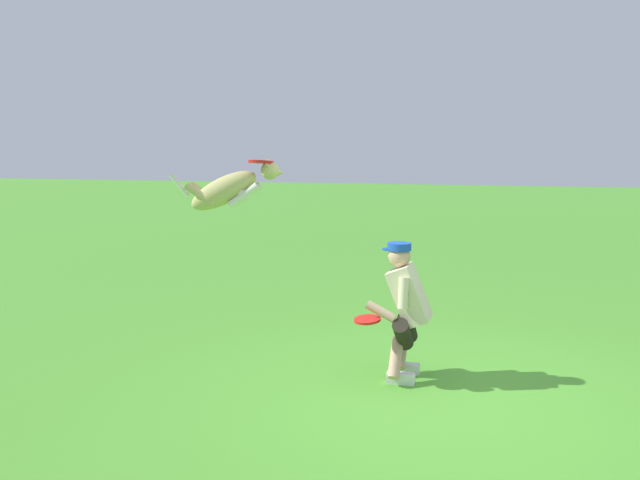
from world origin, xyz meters
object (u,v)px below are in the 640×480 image
(frisbee_flying, at_px, (261,162))
(person, at_px, (405,307))
(dog, at_px, (229,189))
(frisbee_held, at_px, (367,320))

(frisbee_flying, bearing_deg, person, -173.94)
(person, distance_m, dog, 1.97)
(frisbee_flying, distance_m, frisbee_held, 1.75)
(frisbee_flying, bearing_deg, dog, 10.04)
(dog, distance_m, frisbee_held, 1.76)
(frisbee_flying, bearing_deg, frisbee_held, 175.77)
(dog, xyz_separation_m, frisbee_flying, (-0.30, -0.05, 0.25))
(dog, height_order, frisbee_held, dog)
(person, height_order, frisbee_flying, frisbee_flying)
(dog, xyz_separation_m, frisbee_held, (-1.32, 0.02, -1.17))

